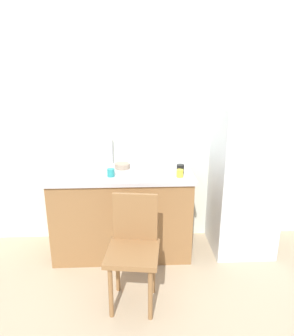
# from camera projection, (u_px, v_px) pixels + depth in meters

# --- Properties ---
(ground_plane) EXTENTS (8.00, 8.00, 0.00)m
(ground_plane) POSITION_uv_depth(u_px,v_px,m) (152.00, 290.00, 2.73)
(ground_plane) COLOR tan
(back_wall) EXTENTS (4.80, 0.10, 2.58)m
(back_wall) POSITION_uv_depth(u_px,v_px,m) (146.00, 122.00, 3.28)
(back_wall) COLOR silver
(back_wall) RESTS_ON ground_plane
(cabinet_base) EXTENTS (1.34, 0.60, 0.83)m
(cabinet_base) POSITION_uv_depth(u_px,v_px,m) (122.00, 214.00, 3.21)
(cabinet_base) COLOR olive
(cabinet_base) RESTS_ON ground_plane
(countertop) EXTENTS (1.38, 0.64, 0.04)m
(countertop) POSITION_uv_depth(u_px,v_px,m) (121.00, 174.00, 3.07)
(countertop) COLOR #B7B7BC
(countertop) RESTS_ON cabinet_base
(faucet) EXTENTS (0.02, 0.02, 0.28)m
(faucet) POSITION_uv_depth(u_px,v_px,m) (112.00, 151.00, 3.25)
(faucet) COLOR #B7B7BC
(faucet) RESTS_ON countertop
(refrigerator) EXTENTS (0.59, 0.58, 1.48)m
(refrigerator) POSITION_uv_depth(u_px,v_px,m) (244.00, 181.00, 3.16)
(refrigerator) COLOR silver
(refrigerator) RESTS_ON ground_plane
(chair) EXTENTS (0.45, 0.45, 0.89)m
(chair) POSITION_uv_depth(u_px,v_px,m) (134.00, 246.00, 2.48)
(chair) COLOR olive
(chair) RESTS_ON ground_plane
(terracotta_bowl) EXTENTS (0.15, 0.15, 0.05)m
(terracotta_bowl) POSITION_uv_depth(u_px,v_px,m) (122.00, 166.00, 3.16)
(terracotta_bowl) COLOR gray
(terracotta_bowl) RESTS_ON countertop
(cup_black) EXTENTS (0.07, 0.07, 0.09)m
(cup_black) POSITION_uv_depth(u_px,v_px,m) (180.00, 169.00, 3.00)
(cup_black) COLOR black
(cup_black) RESTS_ON countertop
(cup_yellow) EXTENTS (0.06, 0.06, 0.07)m
(cup_yellow) POSITION_uv_depth(u_px,v_px,m) (180.00, 173.00, 2.91)
(cup_yellow) COLOR yellow
(cup_yellow) RESTS_ON countertop
(cup_teal) EXTENTS (0.07, 0.07, 0.07)m
(cup_teal) POSITION_uv_depth(u_px,v_px,m) (111.00, 173.00, 2.93)
(cup_teal) COLOR teal
(cup_teal) RESTS_ON countertop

